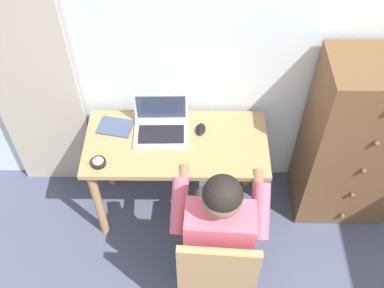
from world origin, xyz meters
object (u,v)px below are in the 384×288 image
(desk, at_px, (177,154))
(desk_clock, at_px, (98,162))
(computer_mouse, at_px, (201,129))
(chair, at_px, (217,266))
(dresser, at_px, (355,143))
(person_seated, at_px, (219,221))
(laptop, at_px, (161,124))
(notebook_pad, at_px, (115,127))

(desk, xyz_separation_m, desk_clock, (-0.46, -0.18, 0.14))
(computer_mouse, relative_size, desk_clock, 1.11)
(desk, relative_size, chair, 1.29)
(desk, height_order, dresser, dresser)
(person_seated, distance_m, laptop, 0.73)
(chair, xyz_separation_m, laptop, (-0.34, 0.81, 0.28))
(desk, distance_m, laptop, 0.22)
(laptop, bearing_deg, person_seated, -60.89)
(laptop, xyz_separation_m, computer_mouse, (0.25, -0.01, -0.04))
(person_seated, relative_size, computer_mouse, 12.04)
(dresser, height_order, person_seated, dresser)
(notebook_pad, bearing_deg, computer_mouse, 7.94)
(person_seated, bearing_deg, laptop, 119.11)
(dresser, bearing_deg, chair, -139.06)
(laptop, bearing_deg, dresser, -1.39)
(chair, xyz_separation_m, desk_clock, (-0.70, 0.54, 0.24))
(dresser, height_order, notebook_pad, dresser)
(person_seated, xyz_separation_m, desk_clock, (-0.71, 0.35, 0.06))
(desk, xyz_separation_m, computer_mouse, (0.15, 0.09, 0.14))
(chair, distance_m, person_seated, 0.26)
(desk, bearing_deg, notebook_pad, 163.12)
(chair, bearing_deg, person_seated, 86.97)
(chair, height_order, computer_mouse, chair)
(laptop, height_order, notebook_pad, laptop)
(dresser, relative_size, chair, 1.47)
(person_seated, height_order, computer_mouse, person_seated)
(laptop, height_order, desk_clock, laptop)
(laptop, bearing_deg, notebook_pad, 176.46)
(computer_mouse, bearing_deg, desk, -141.11)
(computer_mouse, xyz_separation_m, desk_clock, (-0.61, -0.27, -0.00))
(desk_clock, bearing_deg, desk, 21.12)
(dresser, distance_m, person_seated, 1.08)
(notebook_pad, bearing_deg, dresser, 8.62)
(dresser, height_order, chair, dresser)
(person_seated, relative_size, desk_clock, 13.38)
(laptop, relative_size, notebook_pad, 1.64)
(desk, bearing_deg, person_seated, -64.25)
(computer_mouse, bearing_deg, notebook_pad, -175.31)
(chair, relative_size, desk_clock, 9.84)
(computer_mouse, distance_m, notebook_pad, 0.54)
(computer_mouse, bearing_deg, dresser, 5.74)
(laptop, xyz_separation_m, notebook_pad, (-0.30, 0.02, -0.05))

